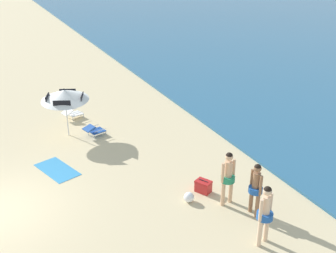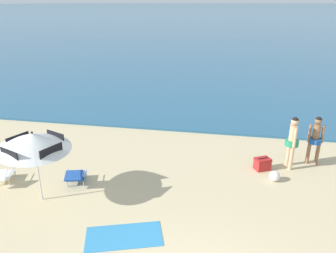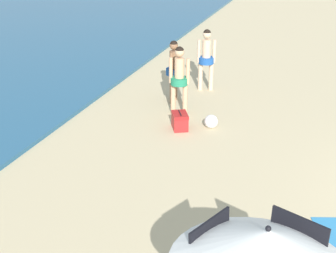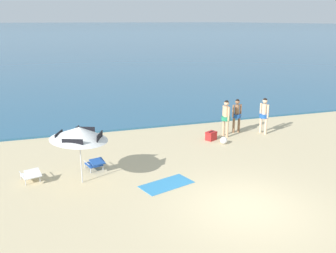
{
  "view_description": "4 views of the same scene",
  "coord_description": "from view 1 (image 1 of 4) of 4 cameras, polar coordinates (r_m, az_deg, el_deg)",
  "views": [
    {
      "loc": [
        11.65,
        0.26,
        7.5
      ],
      "look_at": [
        -0.86,
        6.27,
        1.29
      ],
      "focal_mm": 44.53,
      "sensor_mm": 36.0,
      "label": 1
    },
    {
      "loc": [
        0.41,
        -3.68,
        5.22
      ],
      "look_at": [
        -1.36,
        5.94,
        1.44
      ],
      "focal_mm": 34.84,
      "sensor_mm": 36.0,
      "label": 2
    },
    {
      "loc": [
        -8.48,
        2.97,
        4.86
      ],
      "look_at": [
        0.28,
        6.08,
        0.7
      ],
      "focal_mm": 52.16,
      "sensor_mm": 36.0,
      "label": 3
    },
    {
      "loc": [
        -5.31,
        -8.74,
        5.43
      ],
      "look_at": [
        -0.37,
        6.36,
        0.83
      ],
      "focal_mm": 39.47,
      "sensor_mm": 36.0,
      "label": 4
    }
  ],
  "objects": [
    {
      "name": "beach_umbrella_striped_main",
      "position": [
        17.39,
        -13.97,
        4.2
      ],
      "size": [
        2.59,
        2.57,
        2.09
      ],
      "color": "silver",
      "rests_on": "ground"
    },
    {
      "name": "cooler_box",
      "position": [
        13.71,
        4.85,
        -8.15
      ],
      "size": [
        0.6,
        0.54,
        0.43
      ],
      "color": "red",
      "rests_on": "ground"
    },
    {
      "name": "person_wading_in",
      "position": [
        12.8,
        8.21,
        -6.55
      ],
      "size": [
        0.44,
        0.53,
        1.78
      ],
      "color": "#D8A87F",
      "rests_on": "ground"
    },
    {
      "name": "lounge_chair_under_umbrella",
      "position": [
        17.63,
        -10.07,
        -0.47
      ],
      "size": [
        0.74,
        0.97,
        0.5
      ],
      "color": "#1E4799",
      "rests_on": "ground"
    },
    {
      "name": "beach_towel",
      "position": [
        15.49,
        -14.93,
        -5.72
      ],
      "size": [
        1.99,
        1.42,
        0.01
      ],
      "primitive_type": "cube",
      "rotation": [
        0.0,
        0.0,
        1.89
      ],
      "color": "#3384BC",
      "rests_on": "ground"
    },
    {
      "name": "person_standing_near_shore",
      "position": [
        11.39,
        13.16,
        -11.23
      ],
      "size": [
        0.44,
        0.51,
        1.79
      ],
      "color": "beige",
      "rests_on": "ground"
    },
    {
      "name": "beach_ball",
      "position": [
        13.21,
        2.88,
        -9.65
      ],
      "size": [
        0.33,
        0.33,
        0.33
      ],
      "primitive_type": "sphere",
      "color": "white",
      "rests_on": "ground"
    },
    {
      "name": "person_standing_beside",
      "position": [
        12.49,
        11.93,
        -7.95
      ],
      "size": [
        0.51,
        0.42,
        1.7
      ],
      "color": "#8C6042",
      "rests_on": "ground"
    },
    {
      "name": "lounge_chair_beside_umbrella",
      "position": [
        19.57,
        -12.95,
        1.79
      ],
      "size": [
        0.78,
        1.0,
        0.52
      ],
      "color": "white",
      "rests_on": "ground"
    }
  ]
}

